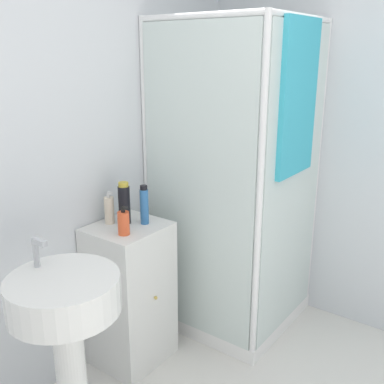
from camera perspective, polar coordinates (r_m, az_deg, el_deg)
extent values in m
cube|color=silver|center=(2.21, -22.21, 3.29)|extent=(6.40, 0.06, 2.50)
cube|color=white|center=(3.24, 4.86, -14.28)|extent=(0.81, 0.81, 0.09)
cylinder|color=white|center=(3.39, 3.09, 4.12)|extent=(0.04, 0.04, 1.93)
cylinder|color=white|center=(2.79, -5.73, 1.17)|extent=(0.04, 0.04, 1.93)
cylinder|color=white|center=(3.04, 15.43, 2.00)|extent=(0.04, 0.04, 1.93)
cylinder|color=white|center=(2.36, 8.51, -1.94)|extent=(0.04, 0.04, 1.93)
cylinder|color=white|center=(2.59, 13.84, 20.78)|extent=(0.78, 0.04, 0.04)
cylinder|color=white|center=(2.98, -0.98, 20.72)|extent=(0.78, 0.04, 0.04)
cylinder|color=white|center=(2.44, 0.90, 21.49)|extent=(0.04, 0.78, 0.04)
cylinder|color=white|center=(3.11, 9.80, 20.35)|extent=(0.04, 0.78, 0.04)
cube|color=silver|center=(2.68, 12.68, 0.79)|extent=(0.74, 0.01, 1.81)
cube|color=silver|center=(2.54, 0.64, 0.26)|extent=(0.01, 0.74, 1.81)
cylinder|color=#B7BABF|center=(3.24, 2.17, 0.76)|extent=(0.02, 0.02, 1.45)
cylinder|color=#B7BABF|center=(3.09, 3.12, 13.98)|extent=(0.07, 0.07, 0.04)
cube|color=#38ADC6|center=(2.54, 13.40, 11.44)|extent=(0.42, 0.03, 0.83)
cube|color=silver|center=(2.65, -7.84, -12.69)|extent=(0.41, 0.37, 0.84)
sphere|color=gold|center=(2.52, -4.61, -13.25)|extent=(0.02, 0.02, 0.02)
cylinder|color=white|center=(1.92, -15.98, -12.38)|extent=(0.46, 0.46, 0.15)
cylinder|color=#B7BABF|center=(1.98, -19.21, -7.26)|extent=(0.02, 0.02, 0.13)
cube|color=#B7BABF|center=(1.93, -18.77, -6.06)|extent=(0.02, 0.07, 0.02)
cylinder|color=#E5562D|center=(2.34, -8.68, -3.94)|extent=(0.06, 0.06, 0.12)
cylinder|color=black|center=(2.32, -8.76, -2.30)|extent=(0.02, 0.02, 0.02)
cube|color=black|center=(2.30, -8.51, -2.00)|extent=(0.02, 0.03, 0.01)
cylinder|color=black|center=(2.48, -8.59, -1.65)|extent=(0.06, 0.06, 0.21)
cylinder|color=gold|center=(2.44, -8.71, 0.96)|extent=(0.05, 0.05, 0.02)
cylinder|color=#2D66A3|center=(2.46, -6.07, -1.88)|extent=(0.05, 0.05, 0.19)
cylinder|color=black|center=(2.43, -6.15, 0.56)|extent=(0.04, 0.04, 0.02)
cylinder|color=beige|center=(2.50, -10.47, -2.30)|extent=(0.05, 0.05, 0.15)
cylinder|color=silver|center=(2.47, -10.57, -0.43)|extent=(0.02, 0.02, 0.02)
cube|color=silver|center=(2.46, -10.38, -0.13)|extent=(0.01, 0.03, 0.01)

